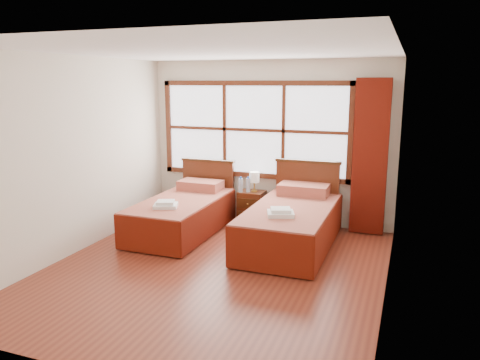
% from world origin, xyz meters
% --- Properties ---
extents(floor, '(4.50, 4.50, 0.00)m').
position_xyz_m(floor, '(0.00, 0.00, 0.00)').
color(floor, maroon).
rests_on(floor, ground).
extents(ceiling, '(4.50, 4.50, 0.00)m').
position_xyz_m(ceiling, '(0.00, 0.00, 2.60)').
color(ceiling, white).
rests_on(ceiling, wall_back).
extents(wall_back, '(4.00, 0.00, 4.00)m').
position_xyz_m(wall_back, '(0.00, 2.25, 1.30)').
color(wall_back, silver).
rests_on(wall_back, floor).
extents(wall_left, '(0.00, 4.50, 4.50)m').
position_xyz_m(wall_left, '(-2.00, 0.00, 1.30)').
color(wall_left, silver).
rests_on(wall_left, floor).
extents(wall_right, '(0.00, 4.50, 4.50)m').
position_xyz_m(wall_right, '(2.00, 0.00, 1.30)').
color(wall_right, silver).
rests_on(wall_right, floor).
extents(window, '(3.16, 0.06, 1.56)m').
position_xyz_m(window, '(-0.25, 2.21, 1.50)').
color(window, white).
rests_on(window, wall_back).
extents(curtain, '(0.50, 0.16, 2.30)m').
position_xyz_m(curtain, '(1.60, 2.11, 1.17)').
color(curtain, '#5D1309').
rests_on(curtain, wall_back).
extents(bed_left, '(1.02, 2.04, 0.98)m').
position_xyz_m(bed_left, '(-1.04, 1.20, 0.30)').
color(bed_left, '#3B1E0C').
rests_on(bed_left, floor).
extents(bed_right, '(1.10, 2.13, 1.07)m').
position_xyz_m(bed_right, '(0.67, 1.20, 0.33)').
color(bed_right, '#3B1E0C').
rests_on(bed_right, floor).
extents(nightstand, '(0.40, 0.40, 0.53)m').
position_xyz_m(nightstand, '(-0.20, 1.99, 0.26)').
color(nightstand, '#512311').
rests_on(nightstand, floor).
extents(towels_left, '(0.40, 0.38, 0.10)m').
position_xyz_m(towels_left, '(-1.03, 0.67, 0.57)').
color(towels_left, white).
rests_on(towels_left, bed_left).
extents(towels_right, '(0.41, 0.39, 0.10)m').
position_xyz_m(towels_right, '(0.64, 0.68, 0.61)').
color(towels_right, white).
rests_on(towels_right, bed_right).
extents(lamp, '(0.16, 0.16, 0.32)m').
position_xyz_m(lamp, '(-0.17, 2.02, 0.75)').
color(lamp, gold).
rests_on(lamp, nightstand).
extents(bottle_near, '(0.07, 0.07, 0.25)m').
position_xyz_m(bottle_near, '(-0.36, 1.90, 0.64)').
color(bottle_near, '#A8BFD8').
rests_on(bottle_near, nightstand).
extents(bottle_far, '(0.07, 0.07, 0.25)m').
position_xyz_m(bottle_far, '(-0.25, 1.95, 0.64)').
color(bottle_far, '#A8BFD8').
rests_on(bottle_far, nightstand).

